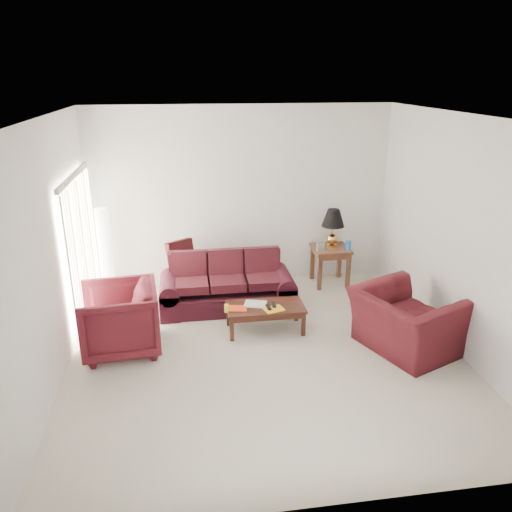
{
  "coord_description": "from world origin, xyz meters",
  "views": [
    {
      "loc": [
        -0.96,
        -5.61,
        3.46
      ],
      "look_at": [
        0.0,
        0.85,
        1.05
      ],
      "focal_mm": 35.0,
      "sensor_mm": 36.0,
      "label": 1
    }
  ],
  "objects": [
    {
      "name": "magazine_orange",
      "position": [
        0.2,
        0.48,
        0.39
      ],
      "size": [
        0.31,
        0.27,
        0.02
      ],
      "primitive_type": "cube",
      "rotation": [
        0.0,
        0.0,
        0.29
      ],
      "color": "gold",
      "rests_on": "coffee_table"
    },
    {
      "name": "throw_pillow",
      "position": [
        -1.05,
        2.09,
        0.69
      ],
      "size": [
        0.49,
        0.42,
        0.46
      ],
      "primitive_type": "cube",
      "rotation": [
        -0.21,
        0.0,
        0.56
      ],
      "color": "black",
      "rests_on": "sofa"
    },
    {
      "name": "magazine_red",
      "position": [
        -0.3,
        0.58,
        0.39
      ],
      "size": [
        0.29,
        0.24,
        0.02
      ],
      "primitive_type": "cube",
      "rotation": [
        0.0,
        0.0,
        -0.16
      ],
      "color": "red",
      "rests_on": "coffee_table"
    },
    {
      "name": "picture_frame",
      "position": [
        1.38,
        2.27,
        0.74
      ],
      "size": [
        0.14,
        0.16,
        0.05
      ],
      "primitive_type": "cube",
      "rotation": [
        1.36,
        0.0,
        -0.08
      ],
      "color": "silver",
      "rests_on": "end_table"
    },
    {
      "name": "armchair_right",
      "position": [
        1.83,
        -0.15,
        0.4
      ],
      "size": [
        1.48,
        1.56,
        0.8
      ],
      "primitive_type": "imported",
      "rotation": [
        0.0,
        0.0,
        1.97
      ],
      "color": "#3F0E14",
      "rests_on": "ground"
    },
    {
      "name": "end_table",
      "position": [
        1.48,
        2.13,
        0.33
      ],
      "size": [
        0.64,
        0.64,
        0.66
      ],
      "primitive_type": null,
      "rotation": [
        0.0,
        0.0,
        0.06
      ],
      "color": "#462018",
      "rests_on": "ground"
    },
    {
      "name": "magazine_white",
      "position": [
        -0.03,
        0.68,
        0.39
      ],
      "size": [
        0.36,
        0.3,
        0.02
      ],
      "primitive_type": "cube",
      "rotation": [
        0.0,
        0.0,
        -0.28
      ],
      "color": "silver",
      "rests_on": "coffee_table"
    },
    {
      "name": "armchair_left",
      "position": [
        -1.86,
        0.37,
        0.45
      ],
      "size": [
        1.07,
        1.05,
        0.9
      ],
      "primitive_type": "imported",
      "rotation": [
        0.0,
        0.0,
        -1.48
      ],
      "color": "#481019",
      "rests_on": "ground"
    },
    {
      "name": "blue_canister",
      "position": [
        1.73,
        1.97,
        0.74
      ],
      "size": [
        0.1,
        0.1,
        0.16
      ],
      "primitive_type": "cylinder",
      "rotation": [
        0.0,
        0.0,
        0.0
      ],
      "color": "#1B59B2",
      "rests_on": "end_table"
    },
    {
      "name": "yellow_glass",
      "position": [
        -0.46,
        0.51,
        0.44
      ],
      "size": [
        0.09,
        0.09,
        0.11
      ],
      "primitive_type": "cylinder",
      "rotation": [
        0.0,
        0.0,
        -0.4
      ],
      "color": "yellow",
      "rests_on": "coffee_table"
    },
    {
      "name": "floor_lamp",
      "position": [
        -2.23,
        2.1,
        0.76
      ],
      "size": [
        0.27,
        0.27,
        1.52
      ],
      "primitive_type": null,
      "rotation": [
        0.0,
        0.0,
        -0.09
      ],
      "color": "white",
      "rests_on": "ground"
    },
    {
      "name": "table_lamp",
      "position": [
        1.52,
        2.19,
        0.99
      ],
      "size": [
        0.43,
        0.43,
        0.65
      ],
      "primitive_type": null,
      "rotation": [
        0.0,
        0.0,
        -0.1
      ],
      "color": "gold",
      "rests_on": "end_table"
    },
    {
      "name": "clock",
      "position": [
        1.26,
        1.99,
        0.73
      ],
      "size": [
        0.16,
        0.11,
        0.15
      ],
      "primitive_type": "cube",
      "rotation": [
        0.0,
        0.0,
        0.39
      ],
      "color": "#B6B6BB",
      "rests_on": "end_table"
    },
    {
      "name": "coffee_table",
      "position": [
        0.1,
        0.62,
        0.19
      ],
      "size": [
        1.09,
        0.55,
        0.38
      ],
      "primitive_type": null,
      "rotation": [
        0.0,
        0.0,
        -0.0
      ],
      "color": "black",
      "rests_on": "ground"
    },
    {
      "name": "blinds",
      "position": [
        -2.42,
        1.3,
        1.08
      ],
      "size": [
        0.1,
        2.0,
        2.16
      ],
      "primitive_type": "cube",
      "color": "silver",
      "rests_on": "ground"
    },
    {
      "name": "remote_b",
      "position": [
        0.21,
        0.59,
        0.41
      ],
      "size": [
        0.06,
        0.18,
        0.02
      ],
      "primitive_type": "cube",
      "rotation": [
        0.0,
        0.0,
        -0.05
      ],
      "color": "black",
      "rests_on": "coffee_table"
    },
    {
      "name": "floor",
      "position": [
        0.0,
        0.0,
        0.0
      ],
      "size": [
        5.0,
        5.0,
        0.0
      ],
      "primitive_type": "plane",
      "color": "beige",
      "rests_on": "ground"
    },
    {
      "name": "sofa",
      "position": [
        -0.37,
        1.42,
        0.42
      ],
      "size": [
        2.1,
        1.02,
        0.84
      ],
      "primitive_type": null,
      "rotation": [
        0.0,
        0.0,
        -0.07
      ],
      "color": "black",
      "rests_on": "ground"
    },
    {
      "name": "remote_a",
      "position": [
        0.12,
        0.52,
        0.41
      ],
      "size": [
        0.06,
        0.17,
        0.02
      ],
      "primitive_type": "cube",
      "rotation": [
        0.0,
        0.0,
        0.1
      ],
      "color": "black",
      "rests_on": "coffee_table"
    }
  ]
}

